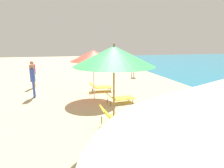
% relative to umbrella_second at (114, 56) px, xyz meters
% --- Properties ---
extents(umbrella_second, '(2.09, 2.09, 2.78)m').
position_rel_umbrella_second_xyz_m(umbrella_second, '(0.00, 0.00, 0.00)').
color(umbrella_second, olive).
rests_on(umbrella_second, ground).
extents(lounger_second_shoreside, '(1.53, 0.72, 0.69)m').
position_rel_umbrella_second_xyz_m(lounger_second_shoreside, '(0.56, 1.13, -2.15)').
color(lounger_second_shoreside, yellow).
rests_on(lounger_second_shoreside, ground).
extents(lounger_second_inland, '(1.31, 0.85, 0.57)m').
position_rel_umbrella_second_xyz_m(lounger_second_inland, '(0.98, -0.91, -2.18)').
color(lounger_second_inland, yellow).
rests_on(lounger_second_inland, ground).
extents(umbrella_farthest, '(2.30, 2.30, 2.52)m').
position_rel_umbrella_second_xyz_m(umbrella_farthest, '(0.10, 4.40, -0.28)').
color(umbrella_farthest, silver).
rests_on(umbrella_farthest, ground).
extents(lounger_farthest_shoreside, '(1.32, 0.70, 0.53)m').
position_rel_umbrella_second_xyz_m(lounger_farthest_shoreside, '(0.65, 5.66, -2.18)').
color(lounger_farthest_shoreside, yellow).
rests_on(lounger_farthest_shoreside, ground).
extents(lounger_farthest_inland, '(1.41, 0.70, 0.56)m').
position_rel_umbrella_second_xyz_m(lounger_farthest_inland, '(1.14, 3.32, -2.19)').
color(lounger_farthest_inland, yellow).
rests_on(lounger_farthest_inland, ground).
extents(person_walking_near, '(0.42, 0.37, 1.67)m').
position_rel_umbrella_second_xyz_m(person_walking_near, '(4.18, 9.60, -1.45)').
color(person_walking_near, silver).
rests_on(person_walking_near, ground).
extents(person_walking_mid, '(0.25, 0.38, 1.74)m').
position_rel_umbrella_second_xyz_m(person_walking_mid, '(-2.94, 5.33, -1.40)').
color(person_walking_mid, '#334CB2').
rests_on(person_walking_mid, ground).
extents(person_walking_far, '(0.32, 0.41, 1.70)m').
position_rel_umbrella_second_xyz_m(person_walking_far, '(-3.34, 7.61, -1.42)').
color(person_walking_far, orange).
rests_on(person_walking_far, ground).
extents(beach_ball, '(0.38, 0.38, 0.38)m').
position_rel_umbrella_second_xyz_m(beach_ball, '(3.43, 1.91, -2.27)').
color(beach_ball, yellow).
rests_on(beach_ball, ground).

